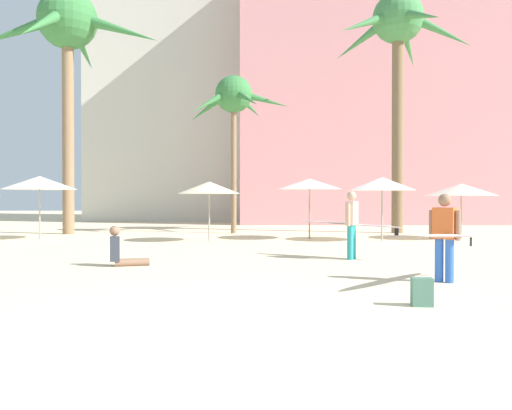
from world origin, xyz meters
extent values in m
plane|color=beige|center=(0.00, 0.00, 0.00)|extent=(120.00, 120.00, 0.00)
cube|color=pink|center=(9.59, 29.28, 8.18)|extent=(20.80, 10.05, 16.36)
cylinder|color=#896B4C|center=(-0.84, 17.34, 3.15)|extent=(0.26, 0.26, 6.30)
sphere|color=#387A3D|center=(-0.84, 17.34, 6.30)|extent=(1.67, 1.67, 1.67)
cone|color=#387A3D|center=(0.62, 17.41, 6.02)|extent=(2.20, 0.48, 0.91)
cone|color=#387A3D|center=(-0.17, 18.63, 5.98)|extent=(1.32, 2.10, 0.98)
cone|color=#387A3D|center=(-2.06, 17.95, 5.77)|extent=(2.02, 1.26, 1.36)
cone|color=#387A3D|center=(-1.83, 16.41, 5.76)|extent=(1.76, 1.67, 1.39)
cone|color=#387A3D|center=(-0.20, 16.08, 5.87)|extent=(1.28, 2.07, 1.20)
cylinder|color=brown|center=(6.64, 17.60, 4.90)|extent=(0.52, 0.52, 9.80)
sphere|color=#428447|center=(6.64, 17.60, 9.80)|extent=(2.30, 2.30, 2.30)
cone|color=#428447|center=(8.48, 17.27, 9.08)|extent=(2.87, 0.99, 1.88)
cone|color=#428447|center=(7.54, 19.20, 9.03)|extent=(1.81, 2.68, 1.96)
cone|color=#428447|center=(5.16, 18.77, 9.12)|extent=(2.55, 2.17, 1.80)
cone|color=#428447|center=(4.96, 16.62, 9.23)|extent=(2.78, 1.91, 1.59)
cone|color=#428447|center=(7.10, 15.70, 9.25)|extent=(1.19, 2.97, 1.56)
cylinder|color=#896B4C|center=(-8.15, 16.79, 4.75)|extent=(0.50, 0.50, 9.49)
sphere|color=#387A3D|center=(-8.15, 16.79, 9.49)|extent=(2.60, 2.60, 2.60)
cone|color=#387A3D|center=(-5.76, 16.31, 8.89)|extent=(3.80, 1.29, 1.74)
cone|color=#387A3D|center=(-8.30, 19.23, 8.91)|extent=(0.81, 3.79, 1.70)
cone|color=#387A3D|center=(-10.59, 16.82, 8.91)|extent=(3.77, 0.62, 1.71)
cone|color=#387A3D|center=(-8.32, 14.51, 8.55)|extent=(0.84, 3.58, 2.38)
cylinder|color=gray|center=(4.91, 13.18, 1.19)|extent=(0.06, 0.06, 2.38)
cone|color=white|center=(4.91, 13.18, 2.13)|extent=(2.49, 2.49, 0.50)
cylinder|color=gray|center=(-8.11, 13.65, 1.22)|extent=(0.06, 0.06, 2.44)
cone|color=white|center=(-8.11, 13.65, 2.18)|extent=(2.80, 2.80, 0.51)
cylinder|color=gray|center=(2.28, 13.97, 1.18)|extent=(0.06, 0.06, 2.35)
cone|color=white|center=(2.28, 13.97, 2.14)|extent=(2.52, 2.52, 0.42)
cylinder|color=gray|center=(8.19, 14.03, 1.08)|extent=(0.06, 0.06, 2.16)
cone|color=beige|center=(8.19, 14.03, 1.92)|extent=(2.74, 2.74, 0.48)
cylinder|color=gray|center=(-1.52, 12.91, 1.10)|extent=(0.06, 0.06, 2.20)
cone|color=beige|center=(-1.52, 12.91, 1.98)|extent=(2.31, 2.31, 0.45)
cube|color=white|center=(3.70, 1.81, 0.01)|extent=(1.76, 1.20, 0.01)
cube|color=#4A7866|center=(2.73, 1.33, 0.21)|extent=(0.31, 0.20, 0.42)
cube|color=#3B6051|center=(2.74, 1.45, 0.13)|extent=(0.21, 0.07, 0.18)
cylinder|color=#936B51|center=(-2.69, 6.05, 0.08)|extent=(0.80, 0.37, 0.16)
cylinder|color=#936B51|center=(-2.64, 5.85, 0.08)|extent=(0.80, 0.37, 0.16)
cube|color=#333842|center=(-3.04, 5.84, 0.40)|extent=(0.32, 0.44, 0.57)
sphere|color=#936B51|center=(-3.04, 5.84, 0.83)|extent=(0.30, 0.30, 0.24)
cylinder|color=blue|center=(3.91, 3.47, 0.41)|extent=(0.23, 0.23, 0.82)
cylinder|color=blue|center=(3.76, 3.60, 0.41)|extent=(0.23, 0.23, 0.82)
cube|color=orange|center=(3.84, 3.54, 1.12)|extent=(0.45, 0.42, 0.59)
sphere|color=#936B51|center=(3.84, 3.54, 1.55)|extent=(0.34, 0.34, 0.24)
cylinder|color=#936B51|center=(4.03, 3.38, 1.08)|extent=(0.14, 0.14, 0.56)
cylinder|color=#936B51|center=(3.64, 3.70, 1.08)|extent=(0.14, 0.14, 0.56)
ellipsoid|color=white|center=(3.84, 3.24, 0.90)|extent=(2.09, 2.46, 0.22)
ellipsoid|color=#8F2F69|center=(3.84, 3.24, 0.90)|extent=(2.11, 2.48, 0.20)
cube|color=black|center=(4.58, 4.15, 0.71)|extent=(0.08, 0.10, 0.19)
cylinder|color=teal|center=(2.68, 7.15, 0.45)|extent=(0.22, 0.22, 0.89)
cylinder|color=teal|center=(2.78, 7.32, 0.45)|extent=(0.22, 0.22, 0.89)
cube|color=beige|center=(2.73, 7.24, 1.20)|extent=(0.39, 0.46, 0.61)
sphere|color=#D1A889|center=(2.73, 7.24, 1.65)|extent=(0.33, 0.33, 0.24)
cylinder|color=#D1A889|center=(2.61, 7.02, 1.17)|extent=(0.14, 0.14, 0.58)
cylinder|color=#D1A889|center=(2.86, 7.45, 1.17)|extent=(0.14, 0.14, 0.58)
ellipsoid|color=#B2B2B7|center=(2.73, 7.54, 0.90)|extent=(2.87, 1.79, 0.18)
ellipsoid|color=maroon|center=(2.73, 7.54, 0.90)|extent=(2.89, 1.81, 0.15)
cube|color=black|center=(3.82, 6.92, 0.73)|extent=(0.10, 0.07, 0.18)
camera|label=1|loc=(0.35, -6.33, 1.58)|focal=36.71mm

